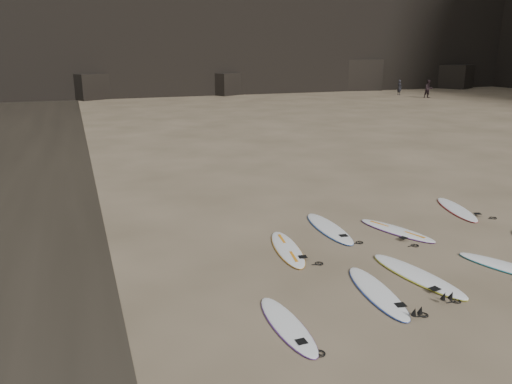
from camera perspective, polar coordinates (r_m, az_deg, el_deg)
ground at (r=12.25m, az=20.34°, el=-8.62°), size 240.00×240.00×0.00m
surfboard_0 at (r=9.48m, az=3.61°, el=-14.91°), size 0.57×2.24×0.08m
surfboard_1 at (r=10.88m, az=13.68°, el=-11.01°), size 0.88×2.53×0.09m
surfboard_2 at (r=11.84m, az=17.96°, el=-9.01°), size 1.09×2.73×0.10m
surfboard_3 at (r=13.05m, az=27.00°, el=-7.69°), size 1.48×2.42×0.09m
surfboard_5 at (r=12.71m, az=3.61°, el=-6.46°), size 0.97×2.52×0.09m
surfboard_6 at (r=14.22m, az=8.35°, el=-4.08°), size 0.76×2.69×0.10m
surfboard_7 at (r=14.46m, az=15.76°, el=-4.22°), size 1.37×2.44×0.09m
surfboard_8 at (r=16.92m, az=21.95°, el=-1.81°), size 1.26×2.55×0.09m
person_a at (r=57.32m, az=16.07°, el=11.42°), size 0.47×0.64×1.61m
person_b at (r=54.56m, az=19.11°, el=11.07°), size 0.95×0.77×1.81m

